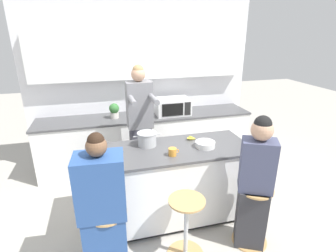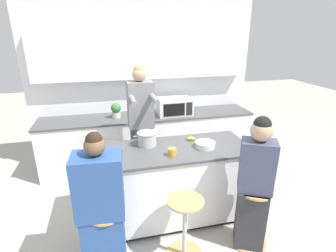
# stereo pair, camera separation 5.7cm
# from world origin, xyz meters

# --- Properties ---
(ground_plane) EXTENTS (16.00, 16.00, 0.00)m
(ground_plane) POSITION_xyz_m (0.00, 0.00, 0.00)
(ground_plane) COLOR #B2ADA3
(wall_back) EXTENTS (3.75, 0.22, 2.70)m
(wall_back) POSITION_xyz_m (0.00, 1.74, 1.54)
(wall_back) COLOR white
(wall_back) RESTS_ON ground_plane
(back_counter) EXTENTS (3.48, 0.64, 0.88)m
(back_counter) POSITION_xyz_m (0.00, 1.43, 0.44)
(back_counter) COLOR white
(back_counter) RESTS_ON ground_plane
(kitchen_island) EXTENTS (1.87, 0.73, 0.93)m
(kitchen_island) POSITION_xyz_m (0.00, 0.00, 0.47)
(kitchen_island) COLOR black
(kitchen_island) RESTS_ON ground_plane
(bar_stool_leftmost) EXTENTS (0.38, 0.38, 0.68)m
(bar_stool_leftmost) POSITION_xyz_m (-0.75, -0.60, 0.36)
(bar_stool_leftmost) COLOR tan
(bar_stool_leftmost) RESTS_ON ground_plane
(bar_stool_center) EXTENTS (0.38, 0.38, 0.68)m
(bar_stool_center) POSITION_xyz_m (0.00, -0.63, 0.36)
(bar_stool_center) COLOR tan
(bar_stool_center) RESTS_ON ground_plane
(bar_stool_rightmost) EXTENTS (0.38, 0.38, 0.68)m
(bar_stool_rightmost) POSITION_xyz_m (0.75, -0.62, 0.36)
(bar_stool_rightmost) COLOR tan
(bar_stool_rightmost) RESTS_ON ground_plane
(person_cooking) EXTENTS (0.34, 0.57, 1.80)m
(person_cooking) POSITION_xyz_m (-0.22, 0.70, 0.91)
(person_cooking) COLOR #383842
(person_cooking) RESTS_ON ground_plane
(person_wrapped_blanket) EXTENTS (0.43, 0.32, 1.45)m
(person_wrapped_blanket) POSITION_xyz_m (-0.78, -0.63, 0.69)
(person_wrapped_blanket) COLOR #2D5193
(person_wrapped_blanket) RESTS_ON ground_plane
(person_seated_near) EXTENTS (0.39, 0.37, 1.47)m
(person_seated_near) POSITION_xyz_m (0.72, -0.63, 0.70)
(person_seated_near) COLOR #333338
(person_seated_near) RESTS_ON ground_plane
(cooking_pot) EXTENTS (0.32, 0.23, 0.16)m
(cooking_pot) POSITION_xyz_m (-0.23, 0.16, 1.01)
(cooking_pot) COLOR #B7BABC
(cooking_pot) RESTS_ON kitchen_island
(fruit_bowl) EXTENTS (0.23, 0.23, 0.07)m
(fruit_bowl) POSITION_xyz_m (0.41, -0.06, 0.97)
(fruit_bowl) COLOR white
(fruit_bowl) RESTS_ON kitchen_island
(mixing_bowl_steel) EXTENTS (0.18, 0.18, 0.07)m
(mixing_bowl_steel) POSITION_xyz_m (-0.80, -0.18, 0.97)
(mixing_bowl_steel) COLOR white
(mixing_bowl_steel) RESTS_ON kitchen_island
(coffee_cup_near) EXTENTS (0.11, 0.07, 0.08)m
(coffee_cup_near) POSITION_xyz_m (-0.59, -0.03, 0.97)
(coffee_cup_near) COLOR #4C7099
(coffee_cup_near) RESTS_ON kitchen_island
(coffee_cup_far) EXTENTS (0.12, 0.09, 0.08)m
(coffee_cup_far) POSITION_xyz_m (-0.01, -0.17, 0.97)
(coffee_cup_far) COLOR orange
(coffee_cup_far) RESTS_ON kitchen_island
(banana_bunch) EXTENTS (0.13, 0.09, 0.04)m
(banana_bunch) POSITION_xyz_m (0.32, 0.19, 0.95)
(banana_bunch) COLOR yellow
(banana_bunch) RESTS_ON kitchen_island
(juice_carton) EXTENTS (0.07, 0.07, 0.21)m
(juice_carton) POSITION_xyz_m (-0.67, -0.30, 1.03)
(juice_carton) COLOR gold
(juice_carton) RESTS_ON kitchen_island
(microwave) EXTENTS (0.56, 0.39, 0.27)m
(microwave) POSITION_xyz_m (0.43, 1.40, 1.02)
(microwave) COLOR white
(microwave) RESTS_ON back_counter
(potted_plant) EXTENTS (0.16, 0.16, 0.24)m
(potted_plant) POSITION_xyz_m (-0.51, 1.43, 1.01)
(potted_plant) COLOR beige
(potted_plant) RESTS_ON back_counter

